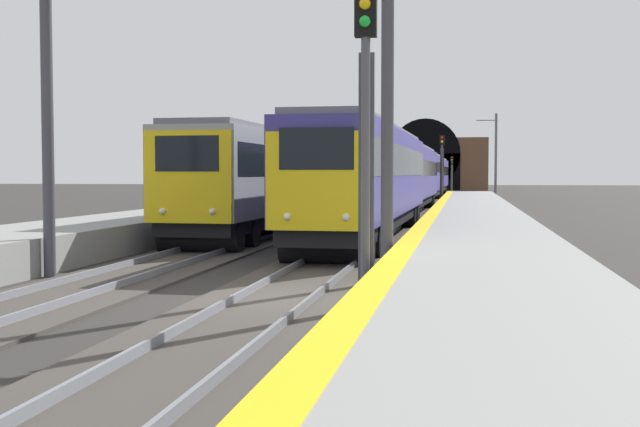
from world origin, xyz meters
name	(u,v)px	position (x,y,z in m)	size (l,w,h in m)	color
ground_plane	(279,302)	(0.00, 0.00, 0.00)	(320.00, 320.00, 0.00)	#302D2B
platform_right	(487,283)	(0.00, -3.92, 0.46)	(112.00, 3.78, 0.92)	gray
platform_right_edge_strip	(397,256)	(0.00, -2.28, 0.93)	(112.00, 0.50, 0.01)	yellow
track_main_line	(279,300)	(0.00, 0.00, 0.04)	(160.00, 3.17, 0.21)	#423D38
track_adjacent_line	(67,294)	(0.00, 4.38, 0.04)	(160.00, 3.06, 0.21)	#423D38
train_main_approaching	(416,175)	(44.71, 0.00, 2.37)	(80.24, 3.03, 4.16)	navy
train_adjacent_platform	(313,175)	(26.85, 4.38, 2.38)	(38.70, 3.17, 5.03)	gray
railway_signal_near	(366,113)	(-0.99, -1.79, 3.52)	(0.39, 0.38, 5.87)	#4C4C54
railway_signal_mid	(442,165)	(46.83, -1.79, 3.13)	(0.39, 0.38, 5.35)	#38383D
railway_signal_far	(452,170)	(94.53, -1.79, 2.89)	(0.39, 0.38, 4.74)	#4C4C54
overhead_signal_gantry	(210,26)	(2.67, 2.19, 5.78)	(0.70, 8.31, 7.79)	#3F3F47
tunnel_portal	(425,164)	(104.23, 2.19, 3.84)	(2.82, 17.99, 10.38)	brown
catenary_mast_near	(496,156)	(58.81, -6.18, 3.99)	(0.22, 1.85, 7.79)	#595B60
catenary_mast_far	(313,158)	(59.63, 10.55, 3.89)	(0.22, 2.09, 7.57)	#595B60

